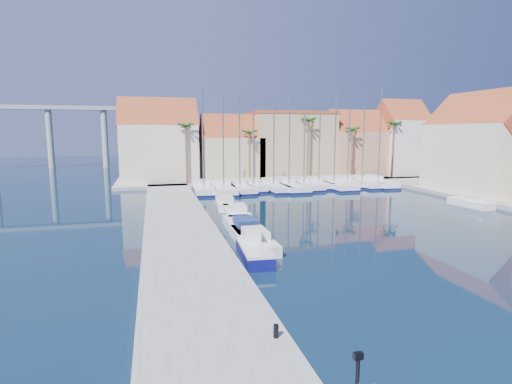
# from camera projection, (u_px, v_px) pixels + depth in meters

# --- Properties ---
(ground) EXTENTS (260.00, 260.00, 0.00)m
(ground) POSITION_uv_depth(u_px,v_px,m) (351.00, 278.00, 23.43)
(ground) COLOR #081A31
(ground) RESTS_ON ground
(quay_west) EXTENTS (6.00, 77.00, 0.50)m
(quay_west) POSITION_uv_depth(u_px,v_px,m) (180.00, 229.00, 34.09)
(quay_west) COLOR gray
(quay_west) RESTS_ON ground
(shore_north) EXTENTS (54.00, 16.00, 0.50)m
(shore_north) POSITION_uv_depth(u_px,v_px,m) (274.00, 178.00, 71.82)
(shore_north) COLOR gray
(shore_north) RESTS_ON ground
(bollard) EXTENTS (0.21, 0.21, 0.53)m
(bollard) POSITION_uv_depth(u_px,v_px,m) (276.00, 331.00, 15.67)
(bollard) COLOR black
(bollard) RESTS_ON quay_west
(fishing_boat) EXTENTS (2.10, 5.39, 1.85)m
(fishing_boat) POSITION_uv_depth(u_px,v_px,m) (254.00, 249.00, 27.03)
(fishing_boat) COLOR #0F105A
(fishing_boat) RESTS_ON ground
(motorboat_west_0) EXTENTS (2.34, 7.27, 1.40)m
(motorboat_west_0) POSITION_uv_depth(u_px,v_px,m) (253.00, 239.00, 30.11)
(motorboat_west_0) COLOR white
(motorboat_west_0) RESTS_ON ground
(motorboat_west_1) EXTENTS (2.41, 7.42, 1.40)m
(motorboat_west_1) POSITION_uv_depth(u_px,v_px,m) (244.00, 227.00, 33.86)
(motorboat_west_1) COLOR white
(motorboat_west_1) RESTS_ON ground
(motorboat_west_2) EXTENTS (2.87, 7.27, 1.40)m
(motorboat_west_2) POSITION_uv_depth(u_px,v_px,m) (237.00, 212.00, 40.02)
(motorboat_west_2) COLOR white
(motorboat_west_2) RESTS_ON ground
(motorboat_west_3) EXTENTS (2.68, 6.59, 1.40)m
(motorboat_west_3) POSITION_uv_depth(u_px,v_px,m) (226.00, 203.00, 45.31)
(motorboat_west_3) COLOR white
(motorboat_west_3) RESTS_ON ground
(motorboat_east_1) EXTENTS (2.18, 5.35, 1.40)m
(motorboat_east_1) POSITION_uv_depth(u_px,v_px,m) (471.00, 202.00, 45.57)
(motorboat_east_1) COLOR white
(motorboat_east_1) RESTS_ON ground
(sailboat_0) EXTENTS (3.22, 10.46, 14.39)m
(sailboat_0) POSITION_uv_depth(u_px,v_px,m) (203.00, 188.00, 56.71)
(sailboat_0) COLOR white
(sailboat_0) RESTS_ON ground
(sailboat_1) EXTENTS (4.00, 11.87, 13.47)m
(sailboat_1) POSITION_uv_depth(u_px,v_px,m) (223.00, 187.00, 57.49)
(sailboat_1) COLOR white
(sailboat_1) RESTS_ON ground
(sailboat_2) EXTENTS (3.19, 10.49, 13.56)m
(sailboat_2) POSITION_uv_depth(u_px,v_px,m) (239.00, 187.00, 57.81)
(sailboat_2) COLOR white
(sailboat_2) RESTS_ON ground
(sailboat_3) EXTENTS (2.57, 8.47, 13.03)m
(sailboat_3) POSITION_uv_depth(u_px,v_px,m) (252.00, 186.00, 58.92)
(sailboat_3) COLOR white
(sailboat_3) RESTS_ON ground
(sailboat_4) EXTENTS (3.22, 10.50, 13.00)m
(sailboat_4) POSITION_uv_depth(u_px,v_px,m) (272.00, 186.00, 58.94)
(sailboat_4) COLOR white
(sailboat_4) RESTS_ON ground
(sailboat_5) EXTENTS (3.15, 11.96, 13.43)m
(sailboat_5) POSITION_uv_depth(u_px,v_px,m) (287.00, 185.00, 59.88)
(sailboat_5) COLOR white
(sailboat_5) RESTS_ON ground
(sailboat_6) EXTENTS (3.49, 10.52, 11.23)m
(sailboat_6) POSITION_uv_depth(u_px,v_px,m) (302.00, 184.00, 60.83)
(sailboat_6) COLOR white
(sailboat_6) RESTS_ON ground
(sailboat_7) EXTENTS (2.63, 8.35, 11.76)m
(sailboat_7) POSITION_uv_depth(u_px,v_px,m) (317.00, 183.00, 61.68)
(sailboat_7) COLOR white
(sailboat_7) RESTS_ON ground
(sailboat_8) EXTENTS (3.29, 12.04, 14.29)m
(sailboat_8) POSITION_uv_depth(u_px,v_px,m) (332.00, 183.00, 61.69)
(sailboat_8) COLOR white
(sailboat_8) RESTS_ON ground
(sailboat_9) EXTENTS (2.46, 8.62, 12.21)m
(sailboat_9) POSITION_uv_depth(u_px,v_px,m) (346.00, 182.00, 62.99)
(sailboat_9) COLOR white
(sailboat_9) RESTS_ON ground
(sailboat_10) EXTENTS (3.04, 10.05, 12.32)m
(sailboat_10) POSITION_uv_depth(u_px,v_px,m) (360.00, 182.00, 62.94)
(sailboat_10) COLOR white
(sailboat_10) RESTS_ON ground
(sailboat_11) EXTENTS (3.30, 10.33, 14.95)m
(sailboat_11) POSITION_uv_depth(u_px,v_px,m) (376.00, 182.00, 63.15)
(sailboat_11) COLOR white
(sailboat_11) RESTS_ON ground
(building_0) EXTENTS (12.30, 9.00, 13.50)m
(building_0) POSITION_uv_depth(u_px,v_px,m) (159.00, 144.00, 64.97)
(building_0) COLOR beige
(building_0) RESTS_ON shore_north
(building_1) EXTENTS (10.30, 8.00, 11.00)m
(building_1) POSITION_uv_depth(u_px,v_px,m) (231.00, 151.00, 68.12)
(building_1) COLOR #CBBA8F
(building_1) RESTS_ON shore_north
(building_2) EXTENTS (14.20, 10.20, 11.50)m
(building_2) POSITION_uv_depth(u_px,v_px,m) (290.00, 144.00, 71.66)
(building_2) COLOR tan
(building_2) RESTS_ON shore_north
(building_3) EXTENTS (10.30, 8.00, 12.00)m
(building_3) POSITION_uv_depth(u_px,v_px,m) (353.00, 146.00, 73.73)
(building_3) COLOR #B8735D
(building_3) RESTS_ON shore_north
(building_4) EXTENTS (8.30, 8.00, 14.00)m
(building_4) POSITION_uv_depth(u_px,v_px,m) (400.00, 140.00, 74.83)
(building_4) COLOR white
(building_4) RESTS_ON shore_north
(building_6) EXTENTS (9.00, 14.30, 13.50)m
(building_6) POSITION_uv_depth(u_px,v_px,m) (484.00, 147.00, 53.34)
(building_6) COLOR beige
(building_6) RESTS_ON shore_east
(palm_0) EXTENTS (2.60, 2.60, 10.15)m
(palm_0) POSITION_uv_depth(u_px,v_px,m) (186.00, 128.00, 60.79)
(palm_0) COLOR brown
(palm_0) RESTS_ON shore_north
(palm_1) EXTENTS (2.60, 2.60, 9.15)m
(palm_1) POSITION_uv_depth(u_px,v_px,m) (250.00, 134.00, 63.41)
(palm_1) COLOR brown
(palm_1) RESTS_ON shore_north
(palm_2) EXTENTS (2.60, 2.60, 11.15)m
(palm_2) POSITION_uv_depth(u_px,v_px,m) (309.00, 122.00, 65.60)
(palm_2) COLOR brown
(palm_2) RESTS_ON shore_north
(palm_3) EXTENTS (2.60, 2.60, 9.65)m
(palm_3) POSITION_uv_depth(u_px,v_px,m) (352.00, 131.00, 67.79)
(palm_3) COLOR brown
(palm_3) RESTS_ON shore_north
(palm_4) EXTENTS (2.60, 2.60, 10.65)m
(palm_4) POSITION_uv_depth(u_px,v_px,m) (394.00, 126.00, 69.62)
(palm_4) COLOR brown
(palm_4) RESTS_ON shore_north
(viaduct) EXTENTS (48.00, 2.20, 14.45)m
(viaduct) POSITION_uv_depth(u_px,v_px,m) (24.00, 124.00, 90.72)
(viaduct) COLOR #9E9E99
(viaduct) RESTS_ON ground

